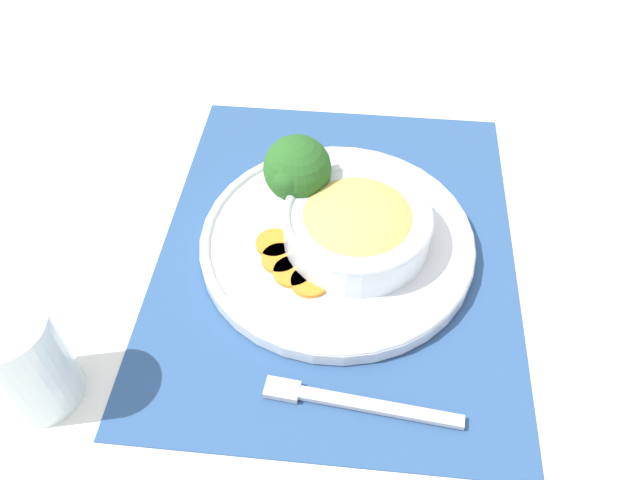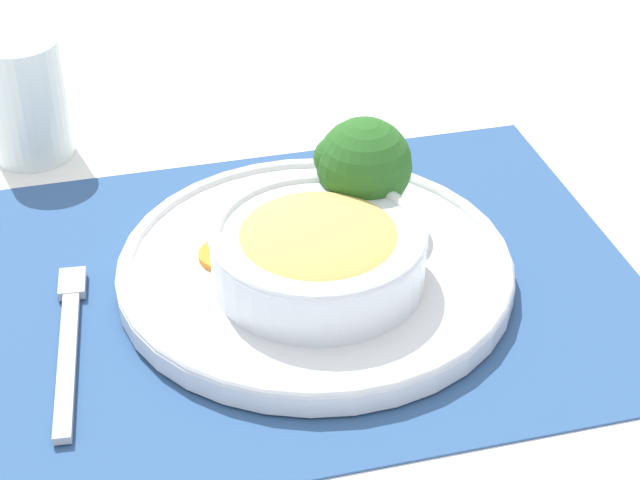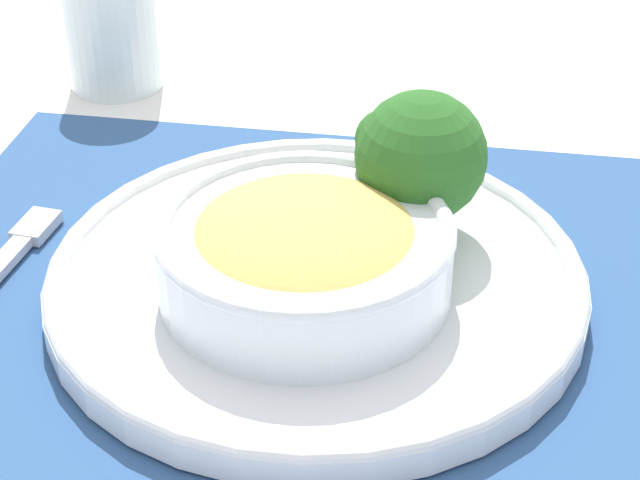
{
  "view_description": "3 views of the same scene",
  "coord_description": "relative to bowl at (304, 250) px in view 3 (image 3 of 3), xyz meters",
  "views": [
    {
      "loc": [
        -0.45,
        0.03,
        0.53
      ],
      "look_at": [
        -0.02,
        0.02,
        0.04
      ],
      "focal_mm": 35.0,
      "sensor_mm": 36.0,
      "label": 1
    },
    {
      "loc": [
        -0.23,
        -0.61,
        0.5
      ],
      "look_at": [
        0.0,
        -0.01,
        0.05
      ],
      "focal_mm": 60.0,
      "sensor_mm": 36.0,
      "label": 2
    },
    {
      "loc": [
        0.02,
        -0.49,
        0.36
      ],
      "look_at": [
        0.0,
        0.01,
        0.03
      ],
      "focal_mm": 60.0,
      "sensor_mm": 36.0,
      "label": 3
    }
  ],
  "objects": [
    {
      "name": "placemat",
      "position": [
        0.01,
        0.02,
        -0.04
      ],
      "size": [
        0.53,
        0.45,
        0.0
      ],
      "color": "#2D5184",
      "rests_on": "ground_plane"
    },
    {
      "name": "carrot_slice_extra",
      "position": [
        -0.06,
        0.05,
        -0.02
      ],
      "size": [
        0.04,
        0.04,
        0.01
      ],
      "color": "orange",
      "rests_on": "plate"
    },
    {
      "name": "broccoli_floret",
      "position": [
        0.06,
        0.06,
        0.02
      ],
      "size": [
        0.08,
        0.08,
        0.09
      ],
      "color": "#84AD5B",
      "rests_on": "plate"
    },
    {
      "name": "water_glass",
      "position": [
        -0.16,
        0.3,
        0.0
      ],
      "size": [
        0.07,
        0.07,
        0.11
      ],
      "color": "silver",
      "rests_on": "ground_plane"
    },
    {
      "name": "bowl",
      "position": [
        0.0,
        0.0,
        0.0
      ],
      "size": [
        0.16,
        0.16,
        0.05
      ],
      "color": "silver",
      "rests_on": "plate"
    },
    {
      "name": "carrot_slice_far",
      "position": [
        -0.04,
        0.07,
        -0.02
      ],
      "size": [
        0.04,
        0.04,
        0.01
      ],
      "color": "orange",
      "rests_on": "plate"
    },
    {
      "name": "carrot_slice_near",
      "position": [
        -0.0,
        0.09,
        -0.02
      ],
      "size": [
        0.04,
        0.04,
        0.01
      ],
      "color": "orange",
      "rests_on": "plate"
    },
    {
      "name": "plate",
      "position": [
        0.01,
        0.02,
        -0.03
      ],
      "size": [
        0.3,
        0.3,
        0.02
      ],
      "color": "silver",
      "rests_on": "placemat"
    },
    {
      "name": "ground_plane",
      "position": [
        0.01,
        0.02,
        -0.05
      ],
      "size": [
        4.0,
        4.0,
        0.0
      ],
      "primitive_type": "plane",
      "color": "white"
    },
    {
      "name": "carrot_slice_middle",
      "position": [
        -0.03,
        0.08,
        -0.02
      ],
      "size": [
        0.04,
        0.04,
        0.01
      ],
      "color": "orange",
      "rests_on": "plate"
    }
  ]
}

